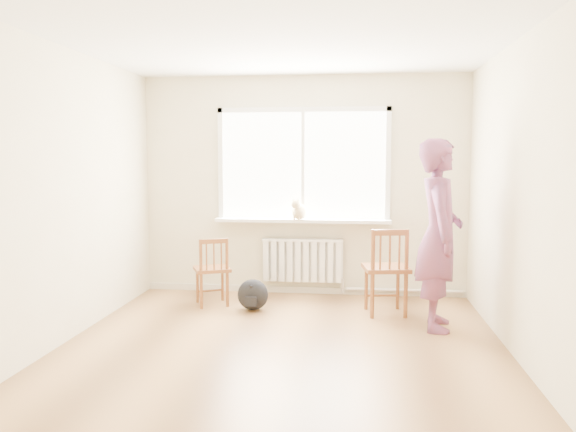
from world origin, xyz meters
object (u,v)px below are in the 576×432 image
(person, at_px, (439,235))
(cat, at_px, (299,211))
(chair_right, at_px, (387,271))
(chair_left, at_px, (213,271))
(backpack, at_px, (253,295))

(person, relative_size, cat, 4.73)
(chair_right, height_order, person, person)
(chair_left, relative_size, cat, 1.99)
(chair_left, height_order, cat, cat)
(chair_left, xyz_separation_m, person, (2.44, -0.57, 0.54))
(person, bearing_deg, backpack, 81.15)
(chair_left, bearing_deg, backpack, 140.27)
(chair_right, bearing_deg, backpack, -9.89)
(chair_right, relative_size, backpack, 2.74)
(chair_right, distance_m, person, 0.78)
(chair_right, height_order, backpack, chair_right)
(person, bearing_deg, chair_left, 80.57)
(chair_left, height_order, chair_right, chair_right)
(chair_right, xyz_separation_m, person, (0.48, -0.42, 0.46))
(chair_left, xyz_separation_m, backpack, (0.49, -0.14, -0.23))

